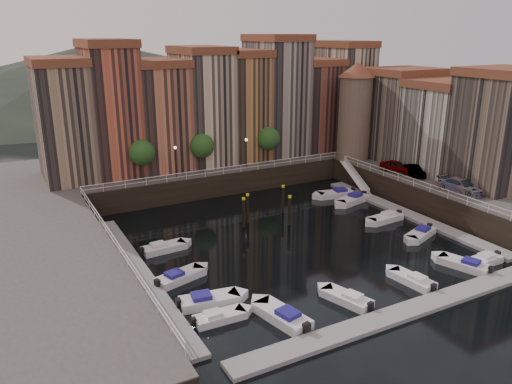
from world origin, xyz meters
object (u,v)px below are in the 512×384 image
mooring_pilings (266,208)px  corner_tower (355,110)px  boat_left_1 (208,300)px  gangway (355,176)px  boat_left_2 (179,277)px  car_b (414,171)px  car_c (461,187)px  car_a (396,167)px  boat_left_0 (218,317)px

mooring_pilings → corner_tower: bearing=25.3°
boat_left_1 → gangway: bearing=40.7°
corner_tower → boat_left_2: corner_tower is taller
corner_tower → car_b: size_ratio=3.28×
car_c → boat_left_2: bearing=173.0°
car_a → car_c: (0.52, -10.04, 0.03)m
car_b → gangway: bearing=139.3°
mooring_pilings → boat_left_0: bearing=-129.2°
boat_left_0 → boat_left_2: boat_left_2 is taller
boat_left_2 → car_a: 35.17m
mooring_pilings → car_c: bearing=-24.7°
boat_left_2 → car_c: size_ratio=0.90×
boat_left_0 → boat_left_1: bearing=86.6°
gangway → boat_left_2: bearing=-155.9°
car_a → car_b: 2.49m
corner_tower → boat_left_0: corner_tower is taller
corner_tower → mooring_pilings: 23.31m
boat_left_0 → car_b: bearing=24.8°
gangway → mooring_pilings: size_ratio=1.26×
corner_tower → car_c: bearing=-87.3°
boat_left_2 → car_b: size_ratio=1.17×
boat_left_1 → boat_left_2: 4.98m
boat_left_2 → corner_tower: bearing=12.5°
corner_tower → gangway: size_ratio=1.66×
mooring_pilings → boat_left_0: (-13.32, -16.32, -1.32)m
corner_tower → boat_left_0: 42.86m
car_a → gangway: bearing=117.6°
mooring_pilings → car_b: (20.76, -1.76, 2.04)m
boat_left_2 → car_b: bearing=-4.4°
mooring_pilings → car_c: size_ratio=1.21×
gangway → corner_tower: bearing=57.2°
corner_tower → boat_left_1: corner_tower is taller
gangway → boat_left_1: size_ratio=1.61×
boat_left_1 → car_c: car_c is taller
gangway → car_c: car_c is taller
car_b → corner_tower: bearing=113.5°
gangway → car_a: (3.27, -4.15, 1.85)m
car_c → car_b: bearing=82.1°
mooring_pilings → boat_left_2: size_ratio=1.35×
gangway → mooring_pilings: gangway is taller
boat_left_0 → car_a: size_ratio=0.94×
mooring_pilings → car_a: bearing=1.8°
mooring_pilings → boat_left_2: bearing=-147.3°
boat_left_2 → car_a: bearing=-0.3°
car_c → car_a: bearing=86.9°
mooring_pilings → boat_left_2: mooring_pilings is taller
boat_left_1 → car_a: (33.08, 14.37, 3.38)m
boat_left_0 → car_b: size_ratio=1.00×
boat_left_0 → boat_left_1: size_ratio=0.81×
corner_tower → boat_left_1: bearing=-144.9°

